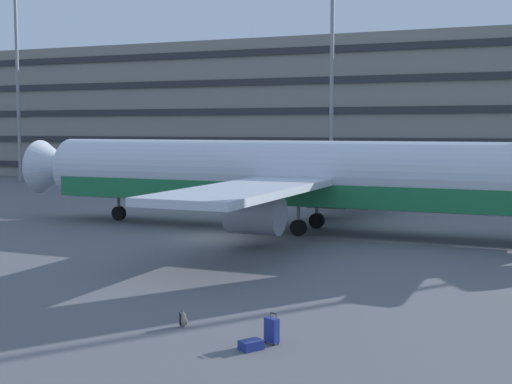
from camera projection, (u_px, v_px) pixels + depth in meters
name	position (u px, v px, depth m)	size (l,w,h in m)	color
ground_plane	(216.00, 237.00, 37.97)	(600.00, 600.00, 0.00)	#5B5B60
terminal_structure	(384.00, 112.00, 79.04)	(166.97, 20.43, 15.38)	gray
airliner	(295.00, 177.00, 39.97)	(36.79, 29.57, 10.87)	silver
light_mast_far_left	(17.00, 57.00, 76.50)	(1.80, 0.50, 23.82)	gray
light_mast_left	(332.00, 66.00, 63.55)	(1.80, 0.50, 19.76)	gray
suitcase_scuffed	(272.00, 330.00, 19.16)	(0.46, 0.36, 0.85)	navy
suitcase_laid_flat	(251.00, 345.00, 18.67)	(0.66, 0.73, 0.26)	navy
backpack_large	(183.00, 320.00, 20.82)	(0.35, 0.39, 0.51)	gray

